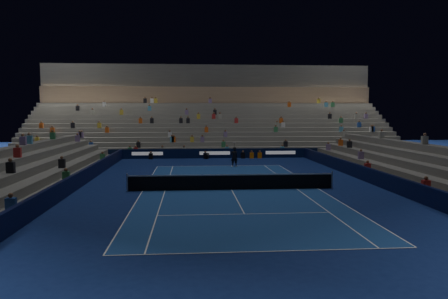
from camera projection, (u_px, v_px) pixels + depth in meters
The scene contains 11 objects.
ground at pixel (232, 190), 26.60m from camera, with size 90.00×90.00×0.00m, color navy.
court_surface at pixel (232, 190), 26.60m from camera, with size 10.97×23.77×0.01m, color navy.
sponsor_barrier_far at pixel (215, 153), 44.93m from camera, with size 44.00×0.25×1.00m, color black.
sponsor_barrier_east at pixel (382, 180), 27.32m from camera, with size 0.25×37.00×1.00m, color black.
sponsor_barrier_west at pixel (72, 184), 25.80m from camera, with size 0.25×37.00×1.00m, color black.
grandstand_main at pixel (210, 124), 54.02m from camera, with size 44.00×15.20×11.20m.
grandstand_east at pixel (435, 173), 27.55m from camera, with size 5.00×37.00×2.50m.
grandstand_west at pixel (12, 178), 25.49m from camera, with size 5.00×37.00×2.50m.
tennis_net at pixel (232, 182), 26.56m from camera, with size 12.90×0.10×1.10m.
tennis_player at pixel (234, 157), 37.75m from camera, with size 0.64×0.42×1.76m, color black.
broadcast_camera at pixel (206, 156), 44.39m from camera, with size 0.59×0.96×0.58m.
Camera 1 is at (-2.53, -26.16, 4.82)m, focal length 34.29 mm.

